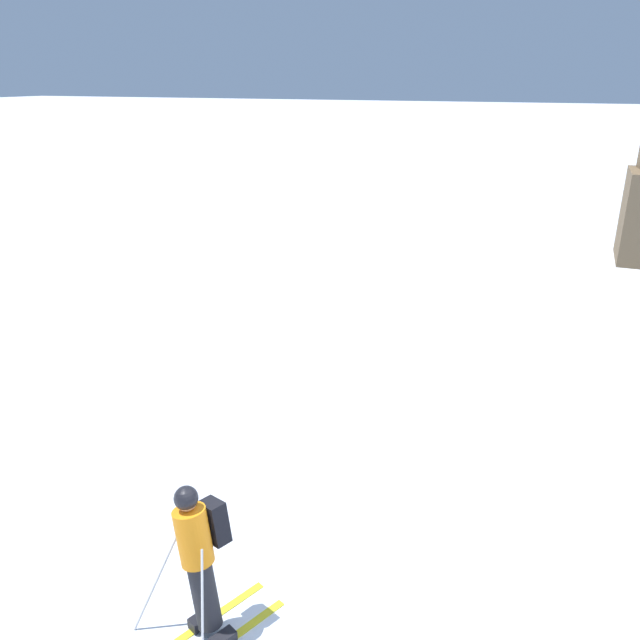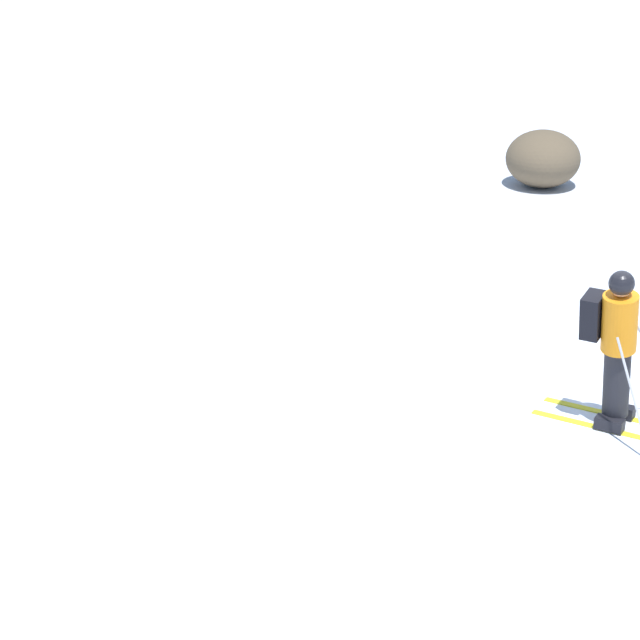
% 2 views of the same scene
% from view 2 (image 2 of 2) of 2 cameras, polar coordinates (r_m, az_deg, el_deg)
% --- Properties ---
extents(ground_plane, '(300.00, 300.00, 0.00)m').
position_cam_2_polar(ground_plane, '(12.14, 14.89, -3.29)').
color(ground_plane, white).
extents(skier, '(1.34, 1.64, 1.73)m').
position_cam_2_polar(skier, '(10.72, 15.49, -1.11)').
color(skier, yellow).
rests_on(skier, ground).
extents(exposed_boulder_0, '(1.63, 1.38, 1.06)m').
position_cam_2_polar(exposed_boulder_0, '(20.65, 11.80, 8.42)').
color(exposed_boulder_0, brown).
rests_on(exposed_boulder_0, ground).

